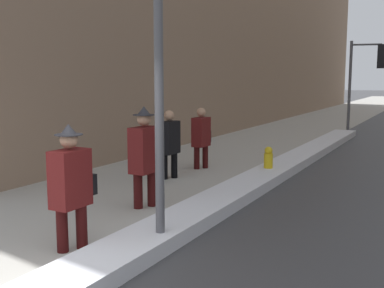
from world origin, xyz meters
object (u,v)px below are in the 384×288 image
Objects in this scene: lamp_post at (158,12)px; pedestrian_nearside at (169,141)px; pedestrian_in_fedora at (71,183)px; fire_hydrant at (268,162)px; pedestrian_trailing at (145,153)px; traffic_light_near at (369,67)px; pedestrian_with_shoulder_bag at (201,135)px.

lamp_post reaches higher than pedestrian_nearside.
pedestrian_in_fedora reaches higher than fire_hydrant.
pedestrian_nearside is at bearing -158.41° from pedestrian_trailing.
pedestrian_trailing reaches higher than pedestrian_nearside.
traffic_light_near is 2.40× the size of pedestrian_with_shoulder_bag.
pedestrian_in_fedora is at bearing -97.44° from fire_hydrant.
pedestrian_with_shoulder_bag is (-1.05, 5.80, -0.07)m from pedestrian_in_fedora.
pedestrian_nearside is 1.01× the size of pedestrian_with_shoulder_bag.
traffic_light_near is 9.74m from pedestrian_with_shoulder_bag.
pedestrian_trailing is 1.15× the size of pedestrian_nearside.
pedestrian_trailing reaches higher than pedestrian_with_shoulder_bag.
traffic_light_near is at bearing 175.46° from pedestrian_in_fedora.
pedestrian_in_fedora is at bearing 11.42° from pedestrian_with_shoulder_bag.
pedestrian_nearside is at bearing 119.00° from lamp_post.
fire_hydrant is at bearing -104.23° from traffic_light_near.
pedestrian_trailing is 2.39m from pedestrian_nearside.
fire_hydrant is at bearing 92.51° from lamp_post.
pedestrian_nearside is (-2.64, -10.61, -1.76)m from traffic_light_near.
lamp_post is at bearing 22.32° from pedestrian_with_shoulder_bag.
pedestrian_in_fedora is 5.69m from fire_hydrant.
pedestrian_nearside is at bearing -147.48° from fire_hydrant.
lamp_post is 2.44m from pedestrian_in_fedora.
traffic_light_near is 2.16× the size of pedestrian_in_fedora.
pedestrian_trailing reaches higher than fire_hydrant.
pedestrian_with_shoulder_bag is (-2.55, -9.23, -1.78)m from traffic_light_near.
lamp_post is at bearing 40.39° from pedestrian_trailing.
lamp_post is 3.37× the size of pedestrian_nearside.
traffic_light_near is at bearing 85.38° from fire_hydrant.
pedestrian_trailing is at bearing 12.68° from pedestrian_with_shoulder_bag.
traffic_light_near is at bearing 165.72° from pedestrian_with_shoulder_bag.
pedestrian_in_fedora is (-1.49, -15.03, -1.70)m from traffic_light_near.
lamp_post is 3.41× the size of pedestrian_with_shoulder_bag.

